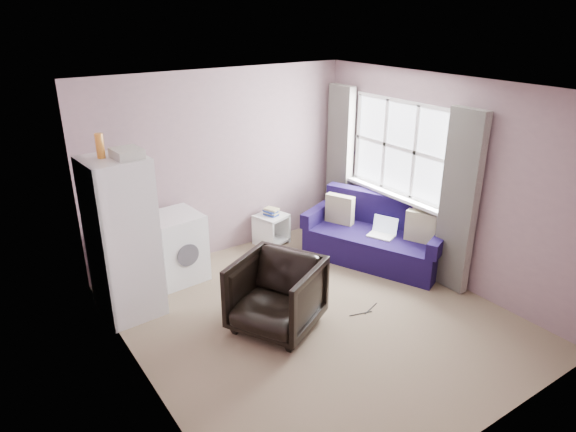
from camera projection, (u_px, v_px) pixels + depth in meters
The scene contains 8 objects.
room at pixel (318, 212), 5.26m from camera, with size 3.84×4.24×2.54m.
armchair at pixel (276, 292), 5.38m from camera, with size 0.84×0.79×0.86m, color black.
fridge at pixel (123, 238), 5.48m from camera, with size 0.67×0.66×2.05m.
washing_machine at pixel (176, 246), 6.38m from camera, with size 0.66×0.66×0.86m.
side_table at pixel (271, 227), 7.41m from camera, with size 0.50×0.50×0.55m.
sofa at pixel (378, 237), 6.95m from camera, with size 1.53×2.07×0.84m.
window_dressing at pixel (392, 178), 6.77m from camera, with size 0.17×2.62×2.18m.
floor_cables at pixel (366, 311), 5.81m from camera, with size 0.44×0.11×0.01m.
Camera 1 is at (-2.99, -3.86, 3.20)m, focal length 32.00 mm.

